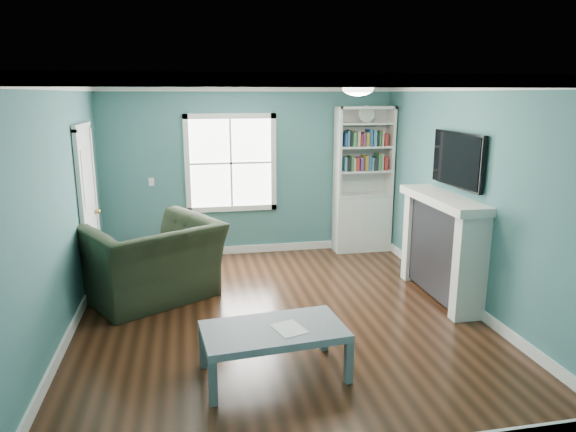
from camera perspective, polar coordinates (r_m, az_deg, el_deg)
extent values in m
plane|color=black|center=(5.99, -1.01, -11.08)|extent=(5.00, 5.00, 0.00)
plane|color=#3B6C70|center=(8.02, -4.19, 4.88)|extent=(4.50, 0.00, 4.50)
plane|color=#3B6C70|center=(3.25, 6.73, -8.08)|extent=(4.50, 0.00, 4.50)
plane|color=#3B6C70|center=(5.65, -24.14, 0.13)|extent=(0.00, 5.00, 5.00)
plane|color=#3B6C70|center=(6.36, 19.33, 1.92)|extent=(0.00, 5.00, 5.00)
plane|color=white|center=(5.45, -1.13, 14.63)|extent=(5.00, 5.00, 0.00)
cube|color=white|center=(8.28, -4.04, -3.65)|extent=(4.50, 0.03, 0.12)
cube|color=white|center=(6.03, -22.86, -11.41)|extent=(0.03, 5.00, 0.12)
cube|color=white|center=(6.70, 18.39, -8.53)|extent=(0.03, 5.00, 0.12)
cube|color=white|center=(7.91, -4.34, 13.93)|extent=(4.50, 0.04, 0.08)
cube|color=white|center=(3.04, 7.28, 14.73)|extent=(4.50, 0.04, 0.08)
cube|color=white|center=(5.52, -25.21, 12.96)|extent=(0.04, 5.00, 0.08)
cube|color=white|center=(6.24, 20.08, 13.32)|extent=(0.04, 5.00, 0.08)
cube|color=white|center=(7.96, -6.36, 5.87)|extent=(1.24, 0.01, 1.34)
cube|color=white|center=(7.92, -11.14, 5.66)|extent=(0.08, 0.06, 1.50)
cube|color=white|center=(8.03, -1.63, 6.00)|extent=(0.08, 0.06, 1.50)
cube|color=white|center=(8.07, -6.22, 0.85)|extent=(1.40, 0.06, 0.08)
cube|color=white|center=(7.88, -6.49, 10.97)|extent=(1.40, 0.06, 0.08)
cube|color=white|center=(7.95, -6.35, 5.85)|extent=(1.24, 0.03, 0.03)
cube|color=white|center=(7.95, -6.35, 5.85)|extent=(0.03, 0.03, 1.34)
cube|color=silver|center=(8.38, 8.18, -0.77)|extent=(0.90, 0.35, 0.90)
cube|color=silver|center=(8.05, 5.53, 7.04)|extent=(0.04, 0.35, 1.40)
cube|color=silver|center=(8.33, 11.26, 7.07)|extent=(0.04, 0.35, 1.40)
cube|color=silver|center=(8.34, 8.07, 7.19)|extent=(0.90, 0.02, 1.40)
cube|color=silver|center=(8.14, 8.61, 11.83)|extent=(0.90, 0.35, 0.04)
cube|color=silver|center=(8.28, 8.28, 2.38)|extent=(0.84, 0.33, 0.03)
cube|color=silver|center=(8.22, 8.37, 4.99)|extent=(0.84, 0.33, 0.03)
cube|color=silver|center=(8.17, 8.46, 7.62)|extent=(0.84, 0.33, 0.03)
cube|color=silver|center=(8.15, 8.55, 10.14)|extent=(0.84, 0.33, 0.03)
cube|color=teal|center=(8.18, 8.45, 5.83)|extent=(0.70, 0.25, 0.22)
cube|color=black|center=(8.14, 8.54, 8.48)|extent=(0.70, 0.25, 0.22)
cylinder|color=beige|center=(8.09, 8.71, 11.14)|extent=(0.26, 0.06, 0.26)
cube|color=black|center=(6.62, 16.80, -3.72)|extent=(0.30, 1.20, 1.10)
cube|color=black|center=(6.67, 16.53, -5.38)|extent=(0.22, 0.65, 0.70)
cube|color=silver|center=(6.06, 19.56, -5.52)|extent=(0.36, 0.16, 1.20)
cube|color=silver|center=(7.18, 14.20, -2.22)|extent=(0.36, 0.16, 1.20)
cube|color=silver|center=(6.44, 16.87, 1.79)|extent=(0.44, 1.58, 0.10)
cube|color=black|center=(6.44, 18.35, 5.97)|extent=(0.06, 1.10, 0.65)
cube|color=silver|center=(7.04, -21.28, 0.53)|extent=(0.04, 0.80, 2.05)
cube|color=white|center=(6.61, -21.85, -0.32)|extent=(0.05, 0.08, 2.13)
cube|color=white|center=(7.48, -20.63, 1.29)|extent=(0.05, 0.08, 2.13)
cube|color=white|center=(6.90, -21.95, 9.18)|extent=(0.05, 0.98, 0.08)
sphere|color=#BF8C3F|center=(7.34, -20.38, 0.49)|extent=(0.07, 0.07, 0.07)
ellipsoid|color=white|center=(5.77, 7.79, 13.85)|extent=(0.34, 0.34, 0.15)
cylinder|color=white|center=(5.77, 7.81, 14.29)|extent=(0.38, 0.38, 0.03)
cube|color=white|center=(7.98, -14.94, 3.70)|extent=(0.08, 0.01, 0.12)
imported|color=black|center=(6.50, -15.09, -3.41)|extent=(1.78, 1.59, 1.31)
cube|color=#525D63|center=(4.43, -8.35, -17.90)|extent=(0.07, 0.07, 0.39)
cube|color=#525D63|center=(4.70, 6.75, -15.82)|extent=(0.07, 0.07, 0.39)
cube|color=#525D63|center=(4.96, -9.41, -14.26)|extent=(0.07, 0.07, 0.39)
cube|color=#525D63|center=(5.21, 4.03, -12.69)|extent=(0.07, 0.07, 0.39)
cube|color=slate|center=(4.68, -1.60, -12.70)|extent=(1.32, 0.80, 0.07)
cube|color=white|center=(4.65, 0.12, -12.40)|extent=(0.32, 0.37, 0.00)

